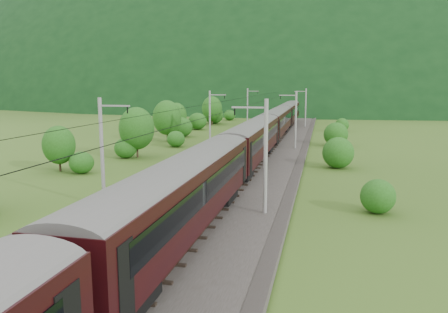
# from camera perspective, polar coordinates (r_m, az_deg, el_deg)

# --- Properties ---
(ground) EXTENTS (600.00, 600.00, 0.00)m
(ground) POSITION_cam_1_polar(r_m,az_deg,el_deg) (32.61, -5.62, -7.13)
(ground) COLOR #334E18
(ground) RESTS_ON ground
(railbed) EXTENTS (14.00, 220.00, 0.30)m
(railbed) POSITION_cam_1_polar(r_m,az_deg,el_deg) (41.86, -1.28, -3.13)
(railbed) COLOR #38332D
(railbed) RESTS_ON ground
(track_left) EXTENTS (2.40, 220.00, 0.27)m
(track_left) POSITION_cam_1_polar(r_m,az_deg,el_deg) (42.45, -4.43, -2.68)
(track_left) COLOR #523023
(track_left) RESTS_ON railbed
(track_right) EXTENTS (2.40, 220.00, 0.27)m
(track_right) POSITION_cam_1_polar(r_m,az_deg,el_deg) (41.31, 1.95, -3.00)
(track_right) COLOR #523023
(track_right) RESTS_ON railbed
(catenary_left) EXTENTS (2.54, 192.28, 8.00)m
(catenary_left) POSITION_cam_1_polar(r_m,az_deg,el_deg) (63.86, -1.79, 5.19)
(catenary_left) COLOR gray
(catenary_left) RESTS_ON railbed
(catenary_right) EXTENTS (2.54, 192.28, 8.00)m
(catenary_right) POSITION_cam_1_polar(r_m,az_deg,el_deg) (61.91, 9.28, 4.93)
(catenary_right) COLOR gray
(catenary_right) RESTS_ON railbed
(overhead_wires) EXTENTS (4.83, 198.00, 0.03)m
(overhead_wires) POSITION_cam_1_polar(r_m,az_deg,el_deg) (40.91, -1.32, 6.41)
(overhead_wires) COLOR black
(overhead_wires) RESTS_ON ground
(mountain_main) EXTENTS (504.00, 360.00, 244.00)m
(mountain_main) POSITION_cam_1_polar(r_m,az_deg,el_deg) (289.92, 11.01, 7.50)
(mountain_main) COLOR black
(mountain_main) RESTS_ON ground
(mountain_ridge) EXTENTS (336.00, 280.00, 132.00)m
(mountain_ridge) POSITION_cam_1_polar(r_m,az_deg,el_deg) (354.44, -8.71, 7.90)
(mountain_ridge) COLOR black
(mountain_ridge) RESTS_ON ground
(train) EXTENTS (3.24, 155.15, 5.64)m
(train) POSITION_cam_1_polar(r_m,az_deg,el_deg) (60.53, 5.62, 4.24)
(train) COLOR black
(train) RESTS_ON ground
(hazard_post_near) EXTENTS (0.16, 0.16, 1.54)m
(hazard_post_near) POSITION_cam_1_polar(r_m,az_deg,el_deg) (87.03, 6.23, 4.02)
(hazard_post_near) COLOR red
(hazard_post_near) RESTS_ON railbed
(hazard_post_far) EXTENTS (0.18, 0.18, 1.65)m
(hazard_post_far) POSITION_cam_1_polar(r_m,az_deg,el_deg) (94.68, 6.89, 4.48)
(hazard_post_far) COLOR red
(hazard_post_far) RESTS_ON railbed
(signal) EXTENTS (0.25, 0.25, 2.27)m
(signal) POSITION_cam_1_polar(r_m,az_deg,el_deg) (81.02, 3.46, 4.06)
(signal) COLOR black
(signal) RESTS_ON railbed
(vegetation_left) EXTENTS (11.46, 145.78, 6.67)m
(vegetation_left) POSITION_cam_1_polar(r_m,az_deg,el_deg) (57.81, -11.82, 2.79)
(vegetation_left) COLOR #215115
(vegetation_left) RESTS_ON ground
(vegetation_right) EXTENTS (5.33, 101.58, 3.23)m
(vegetation_right) POSITION_cam_1_polar(r_m,az_deg,el_deg) (41.60, 16.16, -1.75)
(vegetation_right) COLOR #215115
(vegetation_right) RESTS_ON ground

